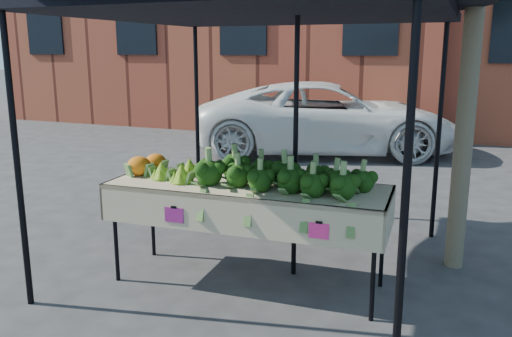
{
  "coord_description": "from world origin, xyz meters",
  "views": [
    {
      "loc": [
        1.68,
        -3.92,
        2.02
      ],
      "look_at": [
        -0.04,
        0.31,
        1.0
      ],
      "focal_mm": 37.33,
      "sensor_mm": 36.0,
      "label": 1
    }
  ],
  "objects_px": {
    "table": "(247,235)",
    "vehicle": "(329,22)",
    "canopy": "(262,123)",
    "street_tree": "(476,2)"
  },
  "relations": [
    {
      "from": "table",
      "to": "vehicle",
      "type": "height_order",
      "value": "vehicle"
    },
    {
      "from": "table",
      "to": "canopy",
      "type": "xyz_separation_m",
      "value": [
        -0.04,
        0.43,
        0.92
      ]
    },
    {
      "from": "table",
      "to": "street_tree",
      "type": "bearing_deg",
      "value": 33.6
    },
    {
      "from": "vehicle",
      "to": "street_tree",
      "type": "relative_size",
      "value": 1.05
    },
    {
      "from": "canopy",
      "to": "street_tree",
      "type": "xyz_separation_m",
      "value": [
        1.71,
        0.68,
        1.05
      ]
    },
    {
      "from": "table",
      "to": "street_tree",
      "type": "relative_size",
      "value": 0.5
    },
    {
      "from": "table",
      "to": "canopy",
      "type": "bearing_deg",
      "value": 94.91
    },
    {
      "from": "canopy",
      "to": "vehicle",
      "type": "height_order",
      "value": "vehicle"
    },
    {
      "from": "canopy",
      "to": "vehicle",
      "type": "relative_size",
      "value": 0.62
    },
    {
      "from": "table",
      "to": "vehicle",
      "type": "relative_size",
      "value": 0.48
    }
  ]
}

